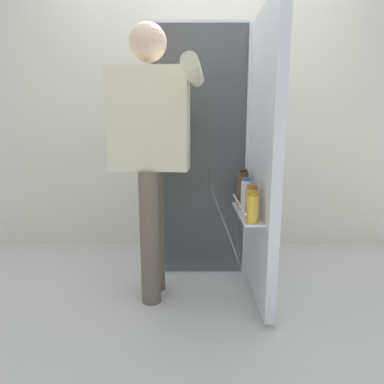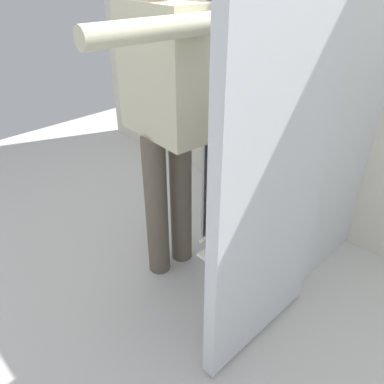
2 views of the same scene
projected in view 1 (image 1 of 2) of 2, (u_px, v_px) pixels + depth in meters
name	position (u px, v px, depth m)	size (l,w,h in m)	color
ground_plane	(201.00, 291.00, 2.16)	(5.67, 5.67, 0.00)	silver
kitchen_wall	(199.00, 109.00, 2.85)	(4.40, 0.10, 2.45)	silver
refrigerator	(204.00, 153.00, 2.49)	(0.74, 1.32, 1.74)	silver
person	(153.00, 141.00, 1.92)	(0.55, 0.79, 1.64)	#665B4C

